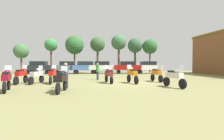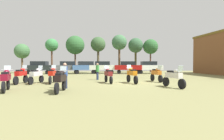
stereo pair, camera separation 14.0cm
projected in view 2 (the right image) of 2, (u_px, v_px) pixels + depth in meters
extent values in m
cube|color=olive|center=(127.00, 83.00, 15.19)|extent=(44.00, 52.00, 0.02)
cylinder|color=black|center=(41.00, 79.00, 15.51)|extent=(0.27, 0.63, 0.62)
cylinder|color=black|center=(31.00, 81.00, 13.95)|extent=(0.27, 0.63, 0.62)
cube|color=silver|center=(36.00, 74.00, 14.72)|extent=(0.68, 1.38, 0.36)
ellipsoid|color=silver|center=(38.00, 70.00, 15.00)|extent=(0.43, 0.54, 0.24)
cube|color=black|center=(35.00, 71.00, 14.48)|extent=(0.43, 0.62, 0.12)
cube|color=silver|center=(40.00, 68.00, 15.33)|extent=(0.39, 0.24, 0.39)
cylinder|color=#B7B7BC|center=(40.00, 68.00, 15.23)|extent=(0.61, 0.19, 0.04)
cylinder|color=black|center=(106.00, 79.00, 15.94)|extent=(0.23, 0.61, 0.60)
cylinder|color=black|center=(111.00, 80.00, 14.47)|extent=(0.23, 0.61, 0.60)
cube|color=maroon|center=(108.00, 74.00, 15.19)|extent=(0.59, 1.35, 0.36)
ellipsoid|color=maroon|center=(107.00, 70.00, 15.46)|extent=(0.40, 0.53, 0.24)
cube|color=black|center=(109.00, 71.00, 14.97)|extent=(0.40, 0.61, 0.12)
cube|color=silver|center=(106.00, 68.00, 15.77)|extent=(0.38, 0.22, 0.39)
cylinder|color=#B7B7BC|center=(107.00, 69.00, 15.68)|extent=(0.62, 0.15, 0.04)
cylinder|color=black|center=(64.00, 85.00, 11.03)|extent=(0.18, 0.62, 0.61)
cylinder|color=black|center=(57.00, 89.00, 9.49)|extent=(0.18, 0.62, 0.61)
cube|color=black|center=(61.00, 78.00, 10.24)|extent=(0.48, 1.34, 0.36)
ellipsoid|color=black|center=(62.00, 73.00, 10.53)|extent=(0.36, 0.51, 0.24)
cube|color=black|center=(59.00, 74.00, 10.00)|extent=(0.35, 0.59, 0.12)
cube|color=silver|center=(63.00, 69.00, 10.85)|extent=(0.37, 0.18, 0.39)
cylinder|color=#B7B7BC|center=(63.00, 71.00, 10.75)|extent=(0.62, 0.09, 0.04)
cylinder|color=black|center=(54.00, 79.00, 15.73)|extent=(0.13, 0.65, 0.65)
cylinder|color=black|center=(50.00, 80.00, 14.15)|extent=(0.13, 0.65, 0.65)
cube|color=red|center=(52.00, 73.00, 14.92)|extent=(0.37, 1.35, 0.36)
ellipsoid|color=red|center=(53.00, 70.00, 15.22)|extent=(0.32, 0.48, 0.24)
cube|color=black|center=(52.00, 70.00, 14.68)|extent=(0.31, 0.56, 0.12)
cube|color=silver|center=(54.00, 67.00, 15.54)|extent=(0.36, 0.16, 0.39)
cylinder|color=#B7B7BC|center=(53.00, 68.00, 15.45)|extent=(0.62, 0.04, 0.04)
cylinder|color=black|center=(8.00, 84.00, 11.28)|extent=(0.29, 0.66, 0.65)
cylinder|color=black|center=(3.00, 87.00, 9.81)|extent=(0.29, 0.66, 0.65)
cube|color=maroon|center=(6.00, 77.00, 10.53)|extent=(0.70, 1.39, 0.36)
ellipsoid|color=maroon|center=(7.00, 72.00, 10.80)|extent=(0.44, 0.55, 0.24)
cube|color=black|center=(5.00, 73.00, 10.31)|extent=(0.44, 0.62, 0.12)
cube|color=silver|center=(7.00, 69.00, 11.11)|extent=(0.39, 0.24, 0.39)
cylinder|color=#B7B7BC|center=(7.00, 70.00, 11.02)|extent=(0.61, 0.20, 0.04)
cylinder|color=black|center=(160.00, 79.00, 15.57)|extent=(0.20, 0.65, 0.64)
cylinder|color=black|center=(152.00, 78.00, 17.03)|extent=(0.20, 0.65, 0.64)
cube|color=#BD631C|center=(156.00, 72.00, 16.29)|extent=(0.52, 1.32, 0.36)
ellipsoid|color=#BD631C|center=(158.00, 69.00, 16.00)|extent=(0.38, 0.52, 0.24)
cube|color=black|center=(155.00, 70.00, 16.50)|extent=(0.37, 0.59, 0.12)
cube|color=silver|center=(160.00, 67.00, 15.68)|extent=(0.38, 0.20, 0.39)
cylinder|color=#B7B7BC|center=(159.00, 68.00, 15.78)|extent=(0.62, 0.12, 0.04)
cylinder|color=black|center=(128.00, 78.00, 15.80)|extent=(0.23, 0.67, 0.66)
cylinder|color=black|center=(136.00, 80.00, 14.26)|extent=(0.23, 0.67, 0.66)
cube|color=#CB6F12|center=(132.00, 73.00, 15.01)|extent=(0.58, 1.40, 0.36)
ellipsoid|color=#CB6F12|center=(131.00, 69.00, 15.30)|extent=(0.39, 0.53, 0.24)
cube|color=black|center=(133.00, 70.00, 14.78)|extent=(0.39, 0.60, 0.12)
cube|color=silver|center=(129.00, 67.00, 15.62)|extent=(0.38, 0.21, 0.39)
cylinder|color=#B7B7BC|center=(130.00, 68.00, 15.53)|extent=(0.62, 0.14, 0.04)
cylinder|color=black|center=(26.00, 79.00, 15.31)|extent=(0.19, 0.66, 0.65)
cylinder|color=black|center=(16.00, 81.00, 13.79)|extent=(0.19, 0.66, 0.65)
cube|color=red|center=(21.00, 73.00, 14.53)|extent=(0.50, 1.33, 0.36)
ellipsoid|color=red|center=(23.00, 70.00, 14.82)|extent=(0.37, 0.51, 0.24)
cube|color=black|center=(19.00, 70.00, 14.30)|extent=(0.36, 0.59, 0.12)
cube|color=silver|center=(24.00, 67.00, 15.14)|extent=(0.37, 0.19, 0.39)
cylinder|color=#B7B7BC|center=(24.00, 68.00, 15.04)|extent=(0.62, 0.11, 0.04)
cylinder|color=black|center=(182.00, 84.00, 11.53)|extent=(0.27, 0.66, 0.65)
cylinder|color=black|center=(166.00, 82.00, 13.06)|extent=(0.27, 0.66, 0.65)
cube|color=silver|center=(173.00, 75.00, 12.28)|extent=(0.68, 1.43, 0.36)
ellipsoid|color=silver|center=(177.00, 71.00, 11.98)|extent=(0.42, 0.54, 0.24)
cube|color=black|center=(171.00, 71.00, 12.50)|extent=(0.42, 0.62, 0.12)
cube|color=silver|center=(180.00, 68.00, 11.64)|extent=(0.39, 0.23, 0.39)
cylinder|color=#B7B7BC|center=(179.00, 69.00, 11.74)|extent=(0.61, 0.18, 0.04)
cylinder|color=black|center=(141.00, 72.00, 29.24)|extent=(0.65, 0.24, 0.64)
cylinder|color=black|center=(139.00, 72.00, 30.67)|extent=(0.65, 0.24, 0.64)
cylinder|color=black|center=(159.00, 72.00, 29.44)|extent=(0.65, 0.24, 0.64)
cylinder|color=black|center=(156.00, 71.00, 30.87)|extent=(0.65, 0.24, 0.64)
cube|color=white|center=(149.00, 67.00, 30.03)|extent=(4.37, 1.96, 0.75)
cube|color=black|center=(149.00, 63.00, 30.01)|extent=(2.42, 1.67, 0.61)
cylinder|color=black|center=(119.00, 72.00, 29.26)|extent=(0.66, 0.31, 0.64)
cylinder|color=black|center=(119.00, 72.00, 30.70)|extent=(0.66, 0.31, 0.64)
cylinder|color=black|center=(137.00, 72.00, 29.17)|extent=(0.66, 0.31, 0.64)
cylinder|color=black|center=(137.00, 72.00, 30.61)|extent=(0.66, 0.31, 0.64)
cube|color=#A01310|center=(128.00, 67.00, 29.91)|extent=(4.51, 2.37, 0.75)
cube|color=black|center=(128.00, 63.00, 29.89)|extent=(2.56, 1.89, 0.61)
cylinder|color=black|center=(58.00, 72.00, 29.04)|extent=(0.65, 0.27, 0.64)
cylinder|color=black|center=(59.00, 72.00, 30.45)|extent=(0.65, 0.27, 0.64)
cylinder|color=black|center=(77.00, 72.00, 29.57)|extent=(0.65, 0.27, 0.64)
cylinder|color=black|center=(77.00, 71.00, 30.98)|extent=(0.65, 0.27, 0.64)
cube|color=#4F5459|center=(68.00, 67.00, 29.99)|extent=(4.42, 2.12, 0.75)
cube|color=black|center=(68.00, 63.00, 29.97)|extent=(2.48, 1.76, 0.61)
cylinder|color=black|center=(93.00, 72.00, 29.39)|extent=(0.66, 0.27, 0.64)
cylinder|color=black|center=(94.00, 71.00, 30.83)|extent=(0.66, 0.27, 0.64)
cylinder|color=black|center=(112.00, 72.00, 29.46)|extent=(0.66, 0.27, 0.64)
cylinder|color=black|center=(111.00, 71.00, 30.90)|extent=(0.66, 0.27, 0.64)
cube|color=silver|center=(103.00, 67.00, 30.12)|extent=(4.44, 2.15, 0.75)
cube|color=black|center=(103.00, 63.00, 30.10)|extent=(2.49, 1.78, 0.61)
cylinder|color=black|center=(77.00, 72.00, 28.80)|extent=(0.67, 0.34, 0.64)
cylinder|color=black|center=(76.00, 72.00, 30.17)|extent=(0.67, 0.34, 0.64)
cylinder|color=black|center=(95.00, 72.00, 29.67)|extent=(0.67, 0.34, 0.64)
cylinder|color=black|center=(94.00, 71.00, 31.04)|extent=(0.67, 0.34, 0.64)
cube|color=#3B5E93|center=(86.00, 67.00, 29.90)|extent=(4.57, 2.61, 0.75)
cube|color=black|center=(86.00, 63.00, 29.87)|extent=(2.63, 2.02, 0.61)
cylinder|color=black|center=(28.00, 72.00, 28.32)|extent=(0.66, 0.28, 0.64)
cylinder|color=black|center=(32.00, 72.00, 29.76)|extent=(0.66, 0.28, 0.64)
cylinder|color=black|center=(47.00, 72.00, 28.35)|extent=(0.66, 0.28, 0.64)
cylinder|color=black|center=(50.00, 72.00, 29.79)|extent=(0.66, 0.28, 0.64)
cube|color=black|center=(40.00, 68.00, 29.03)|extent=(4.45, 2.21, 0.75)
cube|color=black|center=(40.00, 63.00, 29.01)|extent=(2.51, 1.81, 0.61)
cylinder|color=#1F2948|center=(97.00, 76.00, 18.10)|extent=(0.14, 0.14, 0.80)
cylinder|color=#1F2948|center=(98.00, 76.00, 18.26)|extent=(0.14, 0.14, 0.80)
cylinder|color=#35823A|center=(98.00, 69.00, 18.15)|extent=(0.46, 0.46, 0.64)
sphere|color=tan|center=(97.00, 64.00, 18.14)|extent=(0.22, 0.22, 0.22)
cylinder|color=#29304F|center=(64.00, 82.00, 11.73)|extent=(0.14, 0.14, 0.80)
cylinder|color=#29304F|center=(66.00, 82.00, 11.83)|extent=(0.14, 0.14, 0.80)
cylinder|color=#27458F|center=(65.00, 71.00, 11.76)|extent=(0.47, 0.47, 0.63)
sphere|color=tan|center=(65.00, 65.00, 11.74)|extent=(0.22, 0.22, 0.22)
cylinder|color=brown|center=(136.00, 61.00, 34.55)|extent=(0.39, 0.39, 4.44)
sphere|color=#345B3A|center=(136.00, 45.00, 34.46)|extent=(2.76, 2.76, 2.76)
cylinder|color=brown|center=(98.00, 60.00, 33.17)|extent=(0.39, 0.39, 4.52)
sphere|color=#375832|center=(98.00, 44.00, 33.08)|extent=(2.66, 2.66, 2.66)
cylinder|color=brown|center=(22.00, 64.00, 31.79)|extent=(0.30, 0.30, 3.22)
sphere|color=#3E6A3D|center=(22.00, 51.00, 31.72)|extent=(2.55, 2.55, 2.55)
cylinder|color=brown|center=(119.00, 59.00, 34.68)|extent=(0.40, 0.40, 5.00)
sphere|color=#3F6C45|center=(119.00, 42.00, 34.58)|extent=(2.84, 2.84, 2.84)
cylinder|color=brown|center=(52.00, 60.00, 33.25)|extent=(0.31, 0.31, 4.49)
sphere|color=#387C42|center=(52.00, 45.00, 33.16)|extent=(2.28, 2.28, 2.28)
cylinder|color=brown|center=(75.00, 61.00, 32.71)|extent=(0.29, 0.29, 4.19)
sphere|color=#2E5E2F|center=(75.00, 45.00, 32.62)|extent=(3.30, 3.30, 3.30)
cylinder|color=brown|center=(150.00, 61.00, 34.28)|extent=(0.27, 0.27, 4.18)
sphere|color=#2D5F2F|center=(151.00, 47.00, 34.19)|extent=(2.77, 2.77, 2.77)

